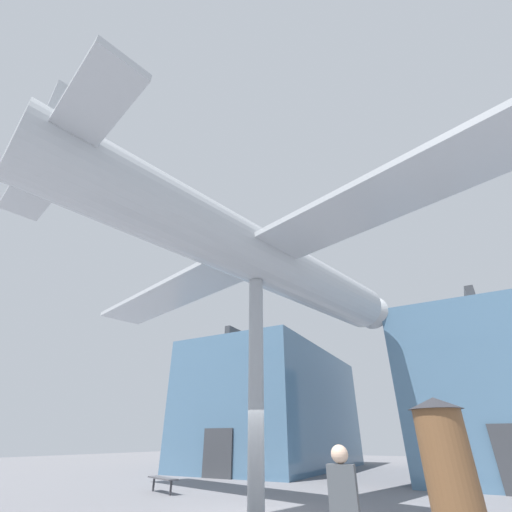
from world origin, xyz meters
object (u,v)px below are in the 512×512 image
at_px(support_pylon_central, 256,383).
at_px(plaza_bench, 163,479).
at_px(info_kiosk, 450,473).
at_px(suspended_airplane, 260,258).
at_px(visitor_person, 344,502).

height_order(support_pylon_central, plaza_bench, support_pylon_central).
distance_m(plaza_bench, info_kiosk, 10.90).
distance_m(support_pylon_central, info_kiosk, 5.28).
height_order(suspended_airplane, info_kiosk, suspended_airplane).
relative_size(support_pylon_central, plaza_bench, 3.59).
distance_m(suspended_airplane, plaza_bench, 9.19).
distance_m(support_pylon_central, suspended_airplane, 4.21).
xyz_separation_m(suspended_airplane, info_kiosk, (4.60, -1.73, -6.17)).
bearing_deg(visitor_person, support_pylon_central, -52.97).
relative_size(support_pylon_central, visitor_person, 3.79).
relative_size(plaza_bench, info_kiosk, 0.73).
xyz_separation_m(plaza_bench, info_kiosk, (10.08, -4.06, 0.83)).
bearing_deg(support_pylon_central, suspended_airplane, 74.57).
relative_size(support_pylon_central, info_kiosk, 2.61).
bearing_deg(plaza_bench, suspended_airplane, -23.03).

